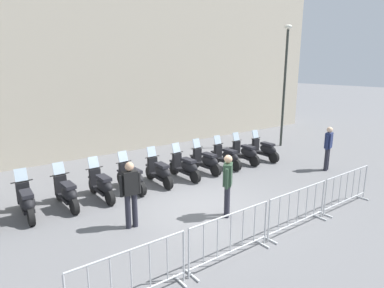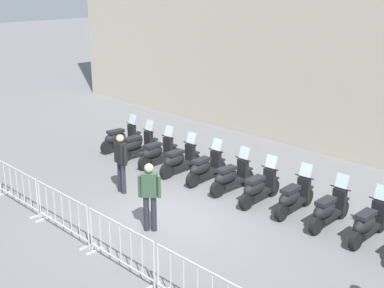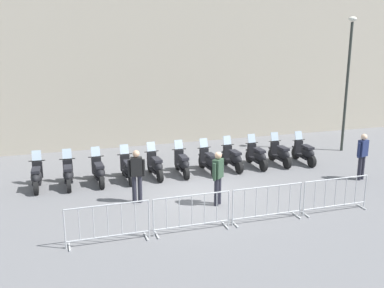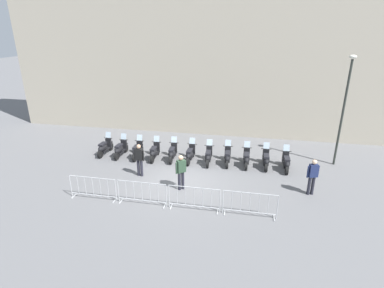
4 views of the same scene
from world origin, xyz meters
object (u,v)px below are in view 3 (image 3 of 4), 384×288
at_px(motorcycle_3, 128,169).
at_px(barrier_segment_3, 335,195).
at_px(motorcycle_2, 99,172).
at_px(motorcycle_10, 305,153).
at_px(motorcycle_4, 156,166).
at_px(motorcycle_6, 209,161).
at_px(barrier_segment_0, 108,224).
at_px(barrier_segment_2, 267,204).
at_px(officer_near_row_end, 218,175).
at_px(motorcycle_0, 37,177).
at_px(street_lamp, 348,72).
at_px(motorcycle_5, 182,163).
at_px(motorcycle_7, 233,158).
at_px(motorcycle_8, 257,156).
at_px(motorcycle_9, 281,154).
at_px(officer_mid_plaza, 137,173).
at_px(motorcycle_1, 68,175).
at_px(officer_by_barriers, 362,154).
at_px(barrier_segment_1, 192,213).

xyz_separation_m(motorcycle_3, barrier_segment_3, (5.61, -4.59, 0.07)).
distance_m(motorcycle_2, motorcycle_10, 8.38).
distance_m(motorcycle_4, motorcycle_6, 2.10).
bearing_deg(motorcycle_6, barrier_segment_0, -132.18).
xyz_separation_m(motorcycle_2, barrier_segment_2, (4.38, -4.62, 0.07)).
relative_size(motorcycle_3, motorcycle_10, 1.00).
relative_size(motorcycle_4, barrier_segment_2, 0.79).
bearing_deg(officer_near_row_end, motorcycle_0, 150.69).
distance_m(motorcycle_10, barrier_segment_2, 6.24).
height_order(barrier_segment_3, street_lamp, street_lamp).
bearing_deg(motorcycle_5, motorcycle_3, -176.94).
bearing_deg(motorcycle_7, barrier_segment_2, -100.01).
relative_size(motorcycle_2, motorcycle_5, 1.00).
bearing_deg(motorcycle_3, motorcycle_6, 1.47).
height_order(motorcycle_8, barrier_segment_0, motorcycle_8).
height_order(motorcycle_4, barrier_segment_3, motorcycle_4).
bearing_deg(motorcycle_8, motorcycle_6, -175.76).
distance_m(motorcycle_7, motorcycle_10, 3.14).
bearing_deg(barrier_segment_3, street_lamp, 54.06).
bearing_deg(motorcycle_10, motorcycle_0, -179.32).
xyz_separation_m(motorcycle_9, barrier_segment_2, (-2.95, -4.90, 0.07)).
bearing_deg(motorcycle_0, officer_mid_plaza, -35.13).
relative_size(motorcycle_4, barrier_segment_3, 0.79).
distance_m(motorcycle_0, officer_mid_plaza, 3.85).
distance_m(motorcycle_5, barrier_segment_2, 4.91).
bearing_deg(motorcycle_1, officer_by_barriers, -12.10).
relative_size(motorcycle_0, motorcycle_8, 1.00).
bearing_deg(officer_near_row_end, motorcycle_8, 49.15).
relative_size(motorcycle_3, motorcycle_9, 1.00).
height_order(motorcycle_5, motorcycle_7, same).
relative_size(motorcycle_5, officer_near_row_end, 0.99).
height_order(motorcycle_7, officer_by_barriers, officer_by_barriers).
bearing_deg(barrier_segment_0, motorcycle_4, 64.87).
distance_m(motorcycle_10, officer_mid_plaza, 7.73).
distance_m(motorcycle_7, street_lamp, 6.72).
bearing_deg(officer_mid_plaza, motorcycle_8, 24.53).
bearing_deg(motorcycle_9, motorcycle_3, -177.62).
bearing_deg(street_lamp, motorcycle_6, -168.45).
relative_size(motorcycle_5, motorcycle_6, 1.00).
height_order(motorcycle_0, officer_mid_plaza, officer_mid_plaza).
bearing_deg(motorcycle_5, motorcycle_2, -177.55).
height_order(street_lamp, officer_near_row_end, street_lamp).
distance_m(motorcycle_3, motorcycle_4, 1.05).
bearing_deg(motorcycle_9, barrier_segment_1, -136.55).
bearing_deg(motorcycle_1, officer_near_row_end, -34.15).
bearing_deg(officer_mid_plaza, motorcycle_6, 35.30).
relative_size(motorcycle_5, barrier_segment_0, 0.78).
bearing_deg(street_lamp, motorcycle_8, -165.35).
bearing_deg(motorcycle_6, officer_by_barriers, -24.57).
bearing_deg(motorcycle_7, officer_near_row_end, -118.83).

